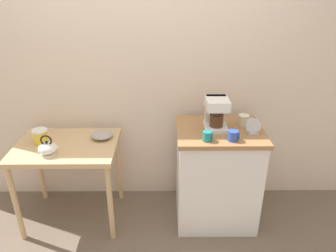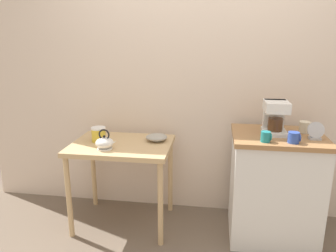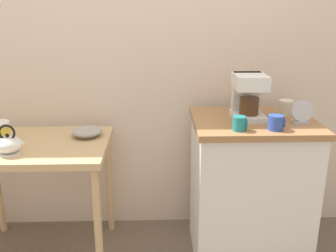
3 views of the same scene
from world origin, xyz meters
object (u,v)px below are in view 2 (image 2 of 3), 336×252
(mug_dark_teal, at_px, (266,137))
(mug_blue, at_px, (294,137))
(mug_small_cream, at_px, (305,127))
(teakettle, at_px, (105,143))
(canister_enamel, at_px, (99,134))
(bowl_stoneware, at_px, (157,137))
(coffee_maker, at_px, (275,116))
(table_clock, at_px, (316,132))

(mug_dark_teal, distance_m, mug_blue, 0.20)
(mug_small_cream, bearing_deg, teakettle, -171.29)
(canister_enamel, relative_size, mug_blue, 1.44)
(bowl_stoneware, bearing_deg, mug_dark_teal, -19.95)
(bowl_stoneware, xyz_separation_m, mug_small_cream, (1.21, -0.03, 0.15))
(mug_dark_teal, bearing_deg, canister_enamel, 170.55)
(coffee_maker, distance_m, mug_blue, 0.27)
(canister_enamel, xyz_separation_m, mug_dark_teal, (1.36, -0.23, 0.11))
(mug_blue, bearing_deg, canister_enamel, 171.89)
(bowl_stoneware, bearing_deg, canister_enamel, -169.83)
(bowl_stoneware, xyz_separation_m, coffee_maker, (0.96, -0.08, 0.25))
(mug_small_cream, bearing_deg, mug_dark_teal, -140.09)
(mug_small_cream, bearing_deg, canister_enamel, -178.08)
(bowl_stoneware, bearing_deg, coffee_maker, -4.75)
(canister_enamel, xyz_separation_m, coffee_maker, (1.45, 0.01, 0.21))
(bowl_stoneware, relative_size, canister_enamel, 1.49)
(coffee_maker, xyz_separation_m, mug_small_cream, (0.24, 0.05, -0.10))
(teakettle, xyz_separation_m, coffee_maker, (1.33, 0.19, 0.22))
(bowl_stoneware, height_order, coffee_maker, coffee_maker)
(teakettle, bearing_deg, bowl_stoneware, 36.24)
(mug_small_cream, bearing_deg, mug_blue, -117.26)
(bowl_stoneware, height_order, teakettle, teakettle)
(canister_enamel, distance_m, mug_blue, 1.57)
(canister_enamel, bearing_deg, mug_dark_teal, -9.45)
(coffee_maker, bearing_deg, mug_dark_teal, -111.86)
(teakettle, bearing_deg, canister_enamel, 122.97)
(coffee_maker, xyz_separation_m, table_clock, (0.28, -0.12, -0.08))
(canister_enamel, xyz_separation_m, mug_blue, (1.55, -0.22, 0.11))
(bowl_stoneware, height_order, mug_small_cream, mug_small_cream)
(coffee_maker, relative_size, table_clock, 1.96)
(teakettle, xyz_separation_m, table_clock, (1.61, 0.07, 0.14))
(coffee_maker, relative_size, mug_small_cream, 2.75)
(mug_dark_teal, bearing_deg, coffee_maker, 68.14)
(coffee_maker, distance_m, mug_dark_teal, 0.27)
(mug_dark_teal, bearing_deg, mug_small_cream, 39.91)
(coffee_maker, bearing_deg, mug_small_cream, 11.22)
(mug_small_cream, xyz_separation_m, mug_dark_teal, (-0.34, -0.28, -0.01))
(mug_blue, xyz_separation_m, table_clock, (0.18, 0.11, 0.02))
(bowl_stoneware, distance_m, mug_blue, 1.12)
(coffee_maker, bearing_deg, bowl_stoneware, 175.25)
(mug_blue, bearing_deg, bowl_stoneware, 163.73)
(teakettle, relative_size, table_clock, 1.33)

